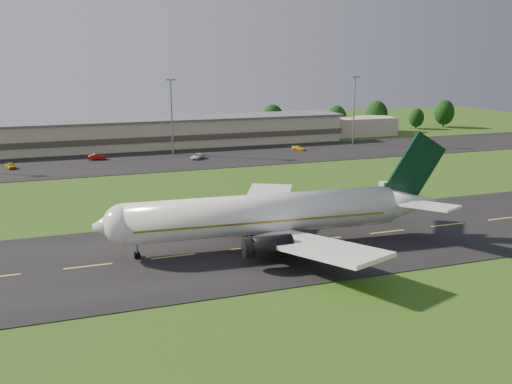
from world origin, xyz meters
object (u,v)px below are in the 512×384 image
object	(u,v)px
service_vehicle_b	(97,157)
service_vehicle_c	(197,156)
terminal	(166,133)
service_vehicle_a	(10,166)
airliner	(269,214)
service_vehicle_d	(299,148)
light_mast_centre	(171,108)
light_mast_east	(354,102)

from	to	relation	value
service_vehicle_b	service_vehicle_c	size ratio (longest dim) A/B	0.93
terminal	service_vehicle_a	xyz separation A→B (m)	(-41.79, -23.05, -3.18)
service_vehicle_c	airliner	bearing A→B (deg)	-57.64
service_vehicle_a	service_vehicle_d	world-z (taller)	service_vehicle_a
airliner	service_vehicle_c	xyz separation A→B (m)	(6.96, 71.25, -3.88)
service_vehicle_a	service_vehicle_d	bearing A→B (deg)	-16.29
terminal	service_vehicle_a	bearing A→B (deg)	-151.12
terminal	airliner	bearing A→B (deg)	-92.20
light_mast_centre	service_vehicle_d	world-z (taller)	light_mast_centre
service_vehicle_b	service_vehicle_c	distance (m)	25.76
service_vehicle_b	service_vehicle_d	xyz separation A→B (m)	(55.17, -3.30, -0.17)
service_vehicle_c	terminal	bearing A→B (deg)	135.38
light_mast_east	service_vehicle_d	bearing A→B (deg)	-166.40
airliner	service_vehicle_b	size ratio (longest dim) A/B	11.21
service_vehicle_b	light_mast_centre	bearing A→B (deg)	-76.42
airliner	service_vehicle_b	bearing A→B (deg)	106.55
airliner	light_mast_centre	world-z (taller)	light_mast_centre
light_mast_east	service_vehicle_d	world-z (taller)	light_mast_east
service_vehicle_d	terminal	bearing A→B (deg)	109.73
airliner	service_vehicle_c	size ratio (longest dim) A/B	10.42
light_mast_east	service_vehicle_b	size ratio (longest dim) A/B	4.45
light_mast_centre	service_vehicle_d	bearing A→B (deg)	-7.80
light_mast_east	service_vehicle_d	size ratio (longest dim) A/B	5.05
service_vehicle_b	service_vehicle_a	bearing A→B (deg)	113.99
service_vehicle_a	service_vehicle_b	size ratio (longest dim) A/B	0.91
service_vehicle_a	service_vehicle_c	distance (m)	45.09
service_vehicle_c	service_vehicle_d	bearing A→B (deg)	45.42
service_vehicle_a	light_mast_east	bearing A→B (deg)	-13.73
service_vehicle_c	service_vehicle_d	world-z (taller)	service_vehicle_c
light_mast_centre	light_mast_east	size ratio (longest dim) A/B	1.00
light_mast_centre	light_mast_east	world-z (taller)	same
light_mast_east	service_vehicle_c	xyz separation A→B (m)	(-50.33, -8.81, -11.95)
light_mast_east	service_vehicle_c	bearing A→B (deg)	-170.08
light_mast_centre	service_vehicle_c	world-z (taller)	light_mast_centre
service_vehicle_b	service_vehicle_d	size ratio (longest dim) A/B	1.13
service_vehicle_a	service_vehicle_c	bearing A→B (deg)	-20.32
service_vehicle_c	service_vehicle_b	bearing A→B (deg)	-158.50
terminal	light_mast_centre	world-z (taller)	light_mast_centre
terminal	light_mast_centre	bearing A→B (deg)	-94.95
airliner	service_vehicle_b	world-z (taller)	airliner
service_vehicle_a	service_vehicle_d	xyz separation A→B (m)	(75.51, 2.05, -0.12)
terminal	service_vehicle_a	world-z (taller)	terminal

